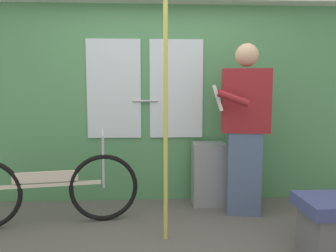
{
  "coord_description": "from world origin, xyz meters",
  "views": [
    {
      "loc": [
        -0.13,
        -2.56,
        1.26
      ],
      "look_at": [
        0.04,
        0.74,
        0.9
      ],
      "focal_mm": 34.58,
      "sensor_mm": 36.0,
      "label": 1
    }
  ],
  "objects": [
    {
      "name": "passenger_reading_newspaper",
      "position": [
        0.8,
        0.64,
        0.91
      ],
      "size": [
        0.61,
        0.54,
        1.73
      ],
      "rotation": [
        0.0,
        0.0,
        2.97
      ],
      "color": "slate",
      "rests_on": "ground_plane"
    },
    {
      "name": "ground_plane",
      "position": [
        0.0,
        0.0,
        -0.02
      ],
      "size": [
        5.67,
        3.91,
        0.04
      ],
      "primitive_type": "cube",
      "color": "#56544F"
    },
    {
      "name": "trash_bin_by_wall",
      "position": [
        0.5,
        0.93,
        0.35
      ],
      "size": [
        0.35,
        0.28,
        0.69
      ],
      "primitive_type": "cube",
      "color": "gray",
      "rests_on": "ground_plane"
    },
    {
      "name": "bicycle_near_door",
      "position": [
        -1.13,
        0.43,
        0.35
      ],
      "size": [
        1.7,
        0.47,
        0.87
      ],
      "rotation": [
        0.0,
        0.0,
        0.16
      ],
      "color": "black",
      "rests_on": "ground_plane"
    },
    {
      "name": "handrail_pole",
      "position": [
        -0.01,
        0.09,
        1.11
      ],
      "size": [
        0.04,
        0.04,
        2.21
      ],
      "primitive_type": "cylinder",
      "color": "#C6C14C",
      "rests_on": "ground_plane"
    },
    {
      "name": "train_door_wall",
      "position": [
        -0.01,
        1.15,
        1.18
      ],
      "size": [
        4.67,
        0.28,
        2.25
      ],
      "color": "#4C8C56",
      "rests_on": "ground_plane"
    }
  ]
}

